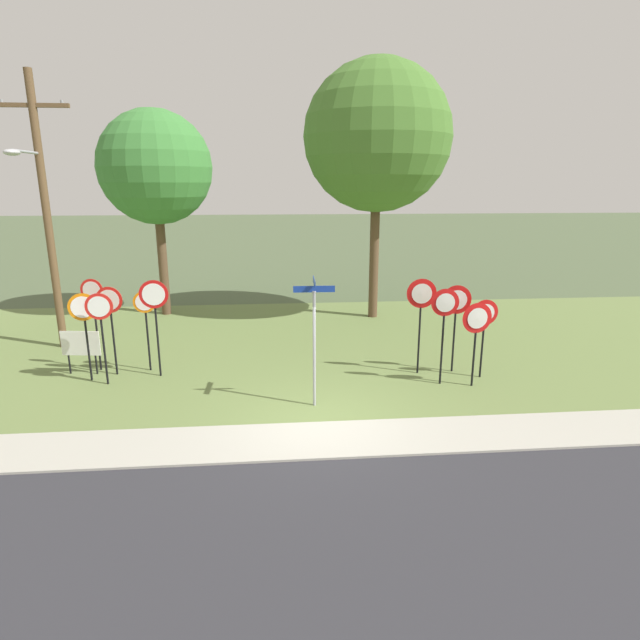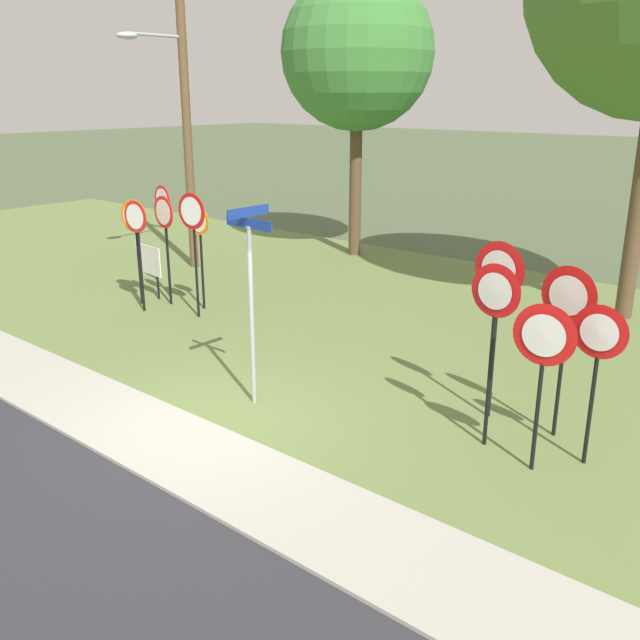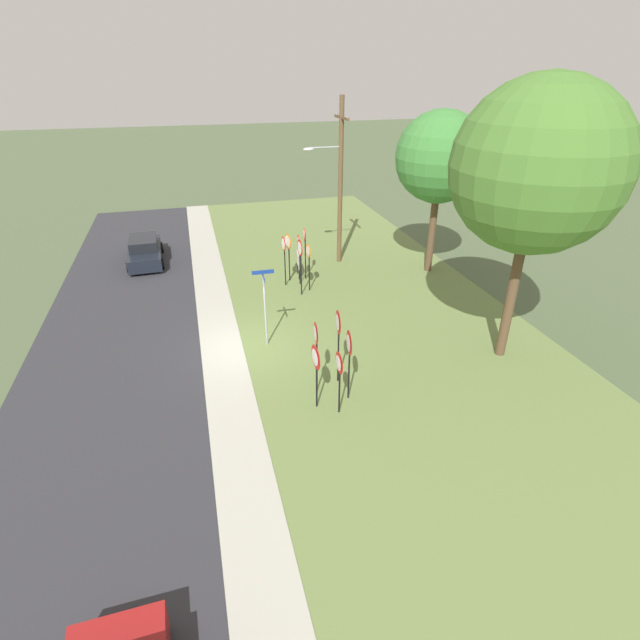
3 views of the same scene
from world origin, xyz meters
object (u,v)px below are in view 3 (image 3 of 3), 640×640
at_px(stop_sign_far_center, 284,251).
at_px(yield_sign_near_right, 349,349).
at_px(stop_sign_far_left, 309,258).
at_px(stop_sign_center_tall, 299,249).
at_px(utility_pole, 338,178).
at_px(parked_hatchback_near, 145,251).
at_px(yield_sign_near_left, 339,369).
at_px(notice_board, 298,261).
at_px(stop_sign_near_left, 305,243).
at_px(yield_sign_center, 315,362).
at_px(stop_sign_near_right, 300,255).
at_px(yield_sign_far_right, 316,341).
at_px(street_name_post, 265,302).
at_px(oak_tree_right, 538,168).
at_px(stop_sign_far_right, 288,247).
at_px(oak_tree_left, 440,158).
at_px(yield_sign_far_left, 338,329).

height_order(stop_sign_far_center, yield_sign_near_right, yield_sign_near_right).
bearing_deg(stop_sign_far_left, stop_sign_center_tall, -168.42).
bearing_deg(utility_pole, yield_sign_near_right, -15.37).
relative_size(stop_sign_far_left, parked_hatchback_near, 0.53).
bearing_deg(yield_sign_near_left, notice_board, 172.96).
height_order(stop_sign_far_center, notice_board, stop_sign_far_center).
xyz_separation_m(stop_sign_near_left, yield_sign_center, (10.24, -2.14, -0.22)).
height_order(stop_sign_near_right, yield_sign_far_right, stop_sign_near_right).
bearing_deg(utility_pole, stop_sign_center_tall, -47.30).
xyz_separation_m(street_name_post, oak_tree_right, (3.02, 8.43, 5.01)).
relative_size(stop_sign_near_right, stop_sign_far_right, 1.12).
xyz_separation_m(stop_sign_far_center, parked_hatchback_near, (-5.26, -6.83, -1.21)).
xyz_separation_m(stop_sign_center_tall, yield_sign_far_right, (8.86, -1.49, 0.12)).
relative_size(street_name_post, oak_tree_left, 0.39).
bearing_deg(stop_sign_center_tall, stop_sign_near_right, -4.91).
relative_size(yield_sign_far_right, parked_hatchback_near, 0.59).
bearing_deg(stop_sign_far_left, street_name_post, -37.85).
bearing_deg(oak_tree_right, parked_hatchback_near, -135.58).
bearing_deg(yield_sign_center, street_name_post, -173.74).
bearing_deg(oak_tree_right, utility_pole, -163.82).
bearing_deg(stop_sign_far_right, oak_tree_right, 23.58).
bearing_deg(stop_sign_near_left, yield_sign_far_left, -0.26).
bearing_deg(utility_pole, stop_sign_far_right, -58.17).
distance_m(notice_board, oak_tree_right, 12.51).
bearing_deg(stop_sign_far_left, stop_sign_far_center, -137.88).
bearing_deg(street_name_post, yield_sign_near_left, 18.34).
height_order(yield_sign_far_left, yield_sign_far_right, yield_sign_far_left).
distance_m(stop_sign_far_center, oak_tree_right, 11.85).
relative_size(stop_sign_center_tall, notice_board, 2.02).
bearing_deg(stop_sign_near_left, stop_sign_far_left, 0.11).
bearing_deg(notice_board, stop_sign_far_center, -37.10).
distance_m(yield_sign_center, parked_hatchback_near, 16.10).
xyz_separation_m(stop_sign_near_right, notice_board, (-2.20, 0.38, -1.16)).
xyz_separation_m(stop_sign_near_left, yield_sign_far_left, (9.05, -1.07, 0.15)).
height_order(yield_sign_far_left, parked_hatchback_near, yield_sign_far_left).
bearing_deg(street_name_post, stop_sign_far_center, 162.63).
distance_m(stop_sign_far_center, yield_sign_center, 9.75).
height_order(stop_sign_near_right, utility_pole, utility_pole).
xyz_separation_m(stop_sign_far_center, yield_sign_far_left, (8.52, 0.09, 0.24)).
distance_m(yield_sign_near_left, yield_sign_near_right, 0.85).
bearing_deg(notice_board, yield_sign_near_left, 0.61).
height_order(stop_sign_near_left, stop_sign_far_right, stop_sign_near_left).
bearing_deg(yield_sign_far_left, yield_sign_far_right, -60.40).
bearing_deg(oak_tree_right, stop_sign_center_tall, -145.09).
height_order(utility_pole, oak_tree_right, oak_tree_right).
xyz_separation_m(stop_sign_far_center, yield_sign_near_right, (9.54, 0.14, 0.07)).
height_order(utility_pole, parked_hatchback_near, utility_pole).
bearing_deg(street_name_post, yield_sign_far_left, 33.14).
height_order(stop_sign_near_right, yield_sign_near_right, stop_sign_near_right).
height_order(yield_sign_near_left, oak_tree_left, oak_tree_left).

